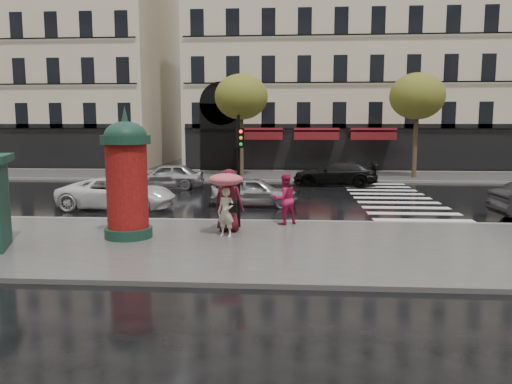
# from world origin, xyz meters

# --- Properties ---
(ground) EXTENTS (160.00, 160.00, 0.00)m
(ground) POSITION_xyz_m (0.00, 0.00, 0.00)
(ground) COLOR black
(ground) RESTS_ON ground
(near_sidewalk) EXTENTS (90.00, 7.00, 0.12)m
(near_sidewalk) POSITION_xyz_m (0.00, -0.50, 0.06)
(near_sidewalk) COLOR #474744
(near_sidewalk) RESTS_ON ground
(far_sidewalk) EXTENTS (90.00, 6.00, 0.12)m
(far_sidewalk) POSITION_xyz_m (0.00, 19.00, 0.06)
(far_sidewalk) COLOR #474744
(far_sidewalk) RESTS_ON ground
(near_kerb) EXTENTS (90.00, 0.25, 0.14)m
(near_kerb) POSITION_xyz_m (0.00, 3.00, 0.07)
(near_kerb) COLOR slate
(near_kerb) RESTS_ON ground
(far_kerb) EXTENTS (90.00, 0.25, 0.14)m
(far_kerb) POSITION_xyz_m (0.00, 16.00, 0.07)
(far_kerb) COLOR slate
(far_kerb) RESTS_ON ground
(zebra_crossing) EXTENTS (3.60, 11.75, 0.01)m
(zebra_crossing) POSITION_xyz_m (6.00, 9.60, 0.01)
(zebra_crossing) COLOR silver
(zebra_crossing) RESTS_ON ground
(bldg_far_corner) EXTENTS (26.00, 14.00, 22.90)m
(bldg_far_corner) POSITION_xyz_m (6.00, 30.00, 11.31)
(bldg_far_corner) COLOR #B7A88C
(bldg_far_corner) RESTS_ON ground
(bldg_far_left) EXTENTS (24.00, 14.00, 22.90)m
(bldg_far_left) POSITION_xyz_m (-22.00, 30.00, 11.31)
(bldg_far_left) COLOR #B7A88C
(bldg_far_left) RESTS_ON ground
(tree_far_left) EXTENTS (3.40, 3.40, 6.64)m
(tree_far_left) POSITION_xyz_m (-2.00, 18.00, 5.17)
(tree_far_left) COLOR #38281C
(tree_far_left) RESTS_ON ground
(tree_far_right) EXTENTS (3.40, 3.40, 6.64)m
(tree_far_right) POSITION_xyz_m (9.00, 18.00, 5.17)
(tree_far_right) COLOR #38281C
(tree_far_right) RESTS_ON ground
(woman_umbrella) EXTENTS (1.02, 1.02, 1.97)m
(woman_umbrella) POSITION_xyz_m (-0.72, 0.40, 1.42)
(woman_umbrella) COLOR beige
(woman_umbrella) RESTS_ON near_sidewalk
(woman_red) EXTENTS (1.04, 0.97, 1.71)m
(woman_red) POSITION_xyz_m (0.99, 2.40, 0.98)
(woman_red) COLOR #B61649
(woman_red) RESTS_ON near_sidewalk
(man_burgundy) EXTENTS (1.10, 0.88, 1.96)m
(man_burgundy) POSITION_xyz_m (-0.74, 1.15, 1.10)
(man_burgundy) COLOR #50101C
(man_burgundy) RESTS_ON near_sidewalk
(morris_column) EXTENTS (1.44, 1.44, 3.86)m
(morris_column) POSITION_xyz_m (-3.61, 0.12, 1.97)
(morris_column) COLOR #143427
(morris_column) RESTS_ON near_sidewalk
(traffic_light) EXTENTS (0.27, 0.36, 3.64)m
(traffic_light) POSITION_xyz_m (-0.47, 1.73, 2.32)
(traffic_light) COLOR black
(traffic_light) RESTS_ON near_sidewalk
(car_silver) EXTENTS (3.73, 1.66, 1.25)m
(car_silver) POSITION_xyz_m (-0.33, 6.79, 0.62)
(car_silver) COLOR #99999E
(car_silver) RESTS_ON ground
(car_white) EXTENTS (4.87, 2.50, 1.31)m
(car_white) POSITION_xyz_m (-5.89, 5.67, 0.66)
(car_white) COLOR white
(car_white) RESTS_ON ground
(car_black) EXTENTS (4.87, 2.24, 1.38)m
(car_black) POSITION_xyz_m (3.72, 14.38, 0.69)
(car_black) COLOR black
(car_black) RESTS_ON ground
(car_far_silver) EXTENTS (4.12, 1.92, 1.37)m
(car_far_silver) POSITION_xyz_m (-5.52, 12.35, 0.68)
(car_far_silver) COLOR #9E9EA2
(car_far_silver) RESTS_ON ground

